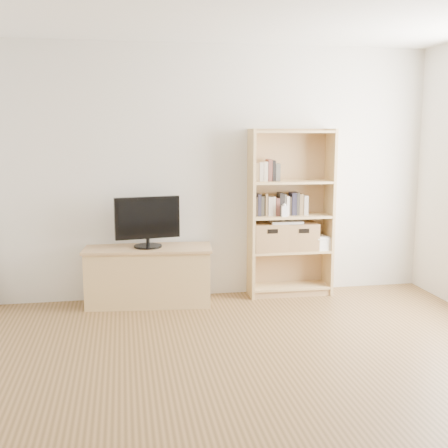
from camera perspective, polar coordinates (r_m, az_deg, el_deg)
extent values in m
cube|color=brown|center=(3.83, 6.24, -17.54)|extent=(4.50, 5.00, 0.01)
cube|color=silver|center=(5.87, -0.48, 5.22)|extent=(4.50, 0.02, 2.60)
cube|color=tan|center=(5.73, -7.66, -5.32)|extent=(1.26, 0.58, 0.56)
cube|color=tan|center=(5.93, 6.79, 1.09)|extent=(0.88, 0.33, 1.76)
cube|color=black|center=(5.62, -7.79, 0.20)|extent=(0.65, 0.15, 0.51)
cube|color=#2C241D|center=(5.94, 6.75, 1.94)|extent=(0.79, 0.16, 0.21)
cube|color=#2C241D|center=(5.85, 4.98, 5.37)|extent=(0.39, 0.15, 0.20)
cube|color=white|center=(5.81, 6.14, 1.30)|extent=(0.06, 0.04, 0.11)
cube|color=olive|center=(5.91, 4.57, -1.31)|extent=(0.36, 0.30, 0.29)
cube|color=olive|center=(6.00, 7.74, -1.23)|extent=(0.36, 0.30, 0.28)
cube|color=silver|center=(5.93, 6.31, 0.24)|extent=(0.35, 0.25, 0.03)
cube|color=silver|center=(6.08, 9.48, -1.92)|extent=(0.22, 0.29, 0.12)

